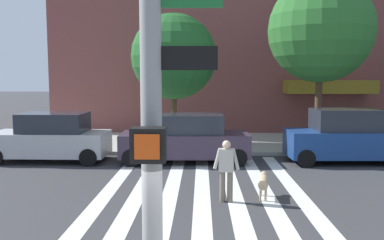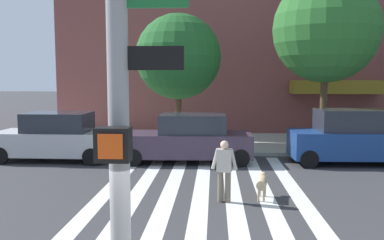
{
  "view_description": "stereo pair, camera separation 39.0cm",
  "coord_description": "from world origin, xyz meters",
  "px_view_note": "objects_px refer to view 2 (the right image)",
  "views": [
    {
      "loc": [
        -0.47,
        -4.19,
        3.3
      ],
      "look_at": [
        -0.77,
        8.22,
        1.99
      ],
      "focal_mm": 38.66,
      "sensor_mm": 36.0,
      "label": 1
    },
    {
      "loc": [
        -0.08,
        -4.17,
        3.3
      ],
      "look_at": [
        -0.77,
        8.22,
        1.99
      ],
      "focal_mm": 38.66,
      "sensor_mm": 36.0,
      "label": 2
    }
  ],
  "objects_px": {
    "parked_car_behind_first": "(189,139)",
    "parked_car_third_in_line": "(349,137)",
    "parked_car_near_curb": "(55,137)",
    "street_tree_middle": "(326,30)",
    "street_tree_nearest": "(178,57)",
    "dog_on_leash": "(262,182)",
    "pedestrian_dog_walker": "(224,168)",
    "traffic_light_pole": "(117,49)"
  },
  "relations": [
    {
      "from": "parked_car_behind_first",
      "to": "parked_car_third_in_line",
      "type": "xyz_separation_m",
      "value": [
        6.06,
        -0.0,
        0.12
      ]
    },
    {
      "from": "parked_car_near_curb",
      "to": "street_tree_middle",
      "type": "distance_m",
      "value": 11.97
    },
    {
      "from": "street_tree_nearest",
      "to": "parked_car_behind_first",
      "type": "bearing_deg",
      "value": -77.92
    },
    {
      "from": "parked_car_near_curb",
      "to": "dog_on_leash",
      "type": "relative_size",
      "value": 4.03
    },
    {
      "from": "street_tree_nearest",
      "to": "pedestrian_dog_walker",
      "type": "distance_m",
      "value": 9.11
    },
    {
      "from": "parked_car_third_in_line",
      "to": "parked_car_near_curb",
      "type": "bearing_deg",
      "value": -179.99
    },
    {
      "from": "street_tree_nearest",
      "to": "dog_on_leash",
      "type": "bearing_deg",
      "value": -69.43
    },
    {
      "from": "traffic_light_pole",
      "to": "street_tree_middle",
      "type": "height_order",
      "value": "street_tree_middle"
    },
    {
      "from": "parked_car_behind_first",
      "to": "street_tree_nearest",
      "type": "bearing_deg",
      "value": 102.08
    },
    {
      "from": "street_tree_middle",
      "to": "pedestrian_dog_walker",
      "type": "bearing_deg",
      "value": -120.94
    },
    {
      "from": "street_tree_middle",
      "to": "traffic_light_pole",
      "type": "bearing_deg",
      "value": -110.59
    },
    {
      "from": "parked_car_near_curb",
      "to": "pedestrian_dog_walker",
      "type": "relative_size",
      "value": 2.73
    },
    {
      "from": "traffic_light_pole",
      "to": "pedestrian_dog_walker",
      "type": "bearing_deg",
      "value": 81.59
    },
    {
      "from": "street_tree_nearest",
      "to": "street_tree_middle",
      "type": "relative_size",
      "value": 0.81
    },
    {
      "from": "traffic_light_pole",
      "to": "street_tree_nearest",
      "type": "relative_size",
      "value": 0.97
    },
    {
      "from": "pedestrian_dog_walker",
      "to": "dog_on_leash",
      "type": "distance_m",
      "value": 1.21
    },
    {
      "from": "traffic_light_pole",
      "to": "pedestrian_dog_walker",
      "type": "xyz_separation_m",
      "value": [
        1.07,
        7.23,
        -2.59
      ]
    },
    {
      "from": "street_tree_middle",
      "to": "dog_on_leash",
      "type": "xyz_separation_m",
      "value": [
        -3.38,
        -6.97,
        -4.82
      ]
    },
    {
      "from": "street_tree_middle",
      "to": "dog_on_leash",
      "type": "height_order",
      "value": "street_tree_middle"
    },
    {
      "from": "street_tree_nearest",
      "to": "pedestrian_dog_walker",
      "type": "bearing_deg",
      "value": -76.9
    },
    {
      "from": "traffic_light_pole",
      "to": "parked_car_near_curb",
      "type": "distance_m",
      "value": 13.75
    },
    {
      "from": "dog_on_leash",
      "to": "pedestrian_dog_walker",
      "type": "bearing_deg",
      "value": -159.52
    },
    {
      "from": "street_tree_nearest",
      "to": "street_tree_middle",
      "type": "xyz_separation_m",
      "value": [
        6.34,
        -0.93,
        1.07
      ]
    },
    {
      "from": "traffic_light_pole",
      "to": "street_tree_nearest",
      "type": "height_order",
      "value": "street_tree_nearest"
    },
    {
      "from": "traffic_light_pole",
      "to": "dog_on_leash",
      "type": "height_order",
      "value": "traffic_light_pole"
    },
    {
      "from": "parked_car_third_in_line",
      "to": "dog_on_leash",
      "type": "height_order",
      "value": "parked_car_third_in_line"
    },
    {
      "from": "street_tree_middle",
      "to": "parked_car_near_curb",
      "type": "bearing_deg",
      "value": -168.43
    },
    {
      "from": "parked_car_behind_first",
      "to": "street_tree_middle",
      "type": "bearing_deg",
      "value": 21.53
    },
    {
      "from": "traffic_light_pole",
      "to": "street_tree_middle",
      "type": "xyz_separation_m",
      "value": [
        5.48,
        14.59,
        1.74
      ]
    },
    {
      "from": "parked_car_third_in_line",
      "to": "street_tree_middle",
      "type": "relative_size",
      "value": 0.58
    },
    {
      "from": "dog_on_leash",
      "to": "parked_car_third_in_line",
      "type": "bearing_deg",
      "value": 51.45
    },
    {
      "from": "traffic_light_pole",
      "to": "parked_car_near_curb",
      "type": "relative_size",
      "value": 1.29
    },
    {
      "from": "pedestrian_dog_walker",
      "to": "dog_on_leash",
      "type": "relative_size",
      "value": 1.48
    },
    {
      "from": "parked_car_third_in_line",
      "to": "street_tree_middle",
      "type": "xyz_separation_m",
      "value": [
        -0.4,
        2.23,
        4.26
      ]
    },
    {
      "from": "parked_car_near_curb",
      "to": "parked_car_behind_first",
      "type": "xyz_separation_m",
      "value": [
        5.26,
        0.0,
        -0.03
      ]
    },
    {
      "from": "dog_on_leash",
      "to": "parked_car_behind_first",
      "type": "bearing_deg",
      "value": 115.78
    },
    {
      "from": "parked_car_third_in_line",
      "to": "pedestrian_dog_walker",
      "type": "bearing_deg",
      "value": -133.19
    },
    {
      "from": "traffic_light_pole",
      "to": "street_tree_middle",
      "type": "relative_size",
      "value": 0.79
    },
    {
      "from": "parked_car_near_curb",
      "to": "street_tree_nearest",
      "type": "distance_m",
      "value": 6.47
    },
    {
      "from": "street_tree_nearest",
      "to": "traffic_light_pole",
      "type": "bearing_deg",
      "value": -86.83
    },
    {
      "from": "parked_car_near_curb",
      "to": "street_tree_middle",
      "type": "height_order",
      "value": "street_tree_middle"
    },
    {
      "from": "street_tree_nearest",
      "to": "dog_on_leash",
      "type": "xyz_separation_m",
      "value": [
        2.96,
        -7.9,
        -3.75
      ]
    }
  ]
}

